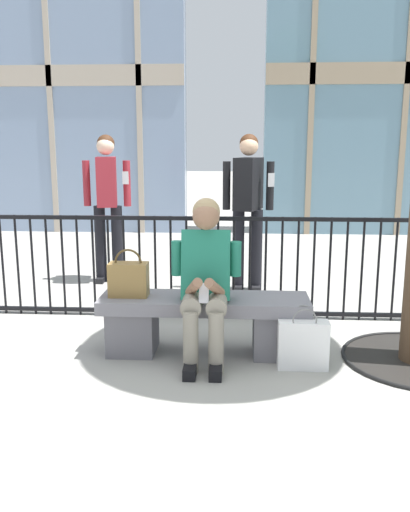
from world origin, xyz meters
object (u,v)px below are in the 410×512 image
seated_person_with_phone (205,276)px  bystander_further_back (107,197)px  handbag_on_bench (129,279)px  bystander_at_railing (248,200)px  shopping_bag (303,344)px  stone_bench (204,319)px

seated_person_with_phone → bystander_further_back: bearing=118.9°
seated_person_with_phone → handbag_on_bench: bearing=168.8°
seated_person_with_phone → bystander_at_railing: bystander_at_railing is taller
bystander_at_railing → handbag_on_bench: bearing=-116.1°
shopping_bag → bystander_at_railing: (-0.37, 2.17, 0.82)m
seated_person_with_phone → shopping_bag: 0.86m
stone_bench → seated_person_with_phone: bearing=-82.4°
stone_bench → bystander_at_railing: bystander_at_railing is taller
shopping_bag → bystander_at_railing: 2.35m
handbag_on_bench → shopping_bag: 1.39m
stone_bench → bystander_at_railing: 2.07m
handbag_on_bench → bystander_further_back: 2.33m
seated_person_with_phone → handbag_on_bench: (-0.60, 0.12, -0.06)m
handbag_on_bench → shopping_bag: handbag_on_bench is taller
handbag_on_bench → shopping_bag: size_ratio=0.80×
stone_bench → seated_person_with_phone: 0.40m
shopping_bag → bystander_further_back: bystander_further_back is taller
bystander_at_railing → shopping_bag: bearing=-80.4°
seated_person_with_phone → shopping_bag: size_ratio=2.61×
shopping_bag → bystander_further_back: 3.25m
stone_bench → seated_person_with_phone: size_ratio=1.32×
stone_bench → bystander_further_back: size_ratio=0.94×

